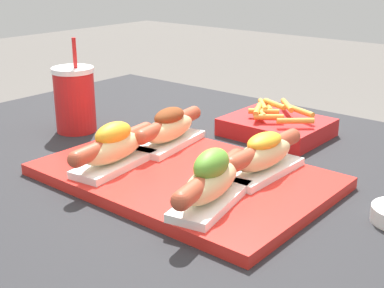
% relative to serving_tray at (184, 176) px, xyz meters
% --- Properties ---
extents(serving_tray, '(0.45, 0.30, 0.02)m').
position_rel_serving_tray_xyz_m(serving_tray, '(0.00, 0.00, 0.00)').
color(serving_tray, red).
rests_on(serving_tray, patio_table).
extents(hot_dog_0, '(0.08, 0.20, 0.08)m').
position_rel_serving_tray_xyz_m(hot_dog_0, '(-0.10, -0.06, 0.04)').
color(hot_dog_0, white).
rests_on(hot_dog_0, serving_tray).
extents(hot_dog_1, '(0.09, 0.20, 0.08)m').
position_rel_serving_tray_xyz_m(hot_dog_1, '(0.11, -0.07, 0.04)').
color(hot_dog_1, white).
rests_on(hot_dog_1, serving_tray).
extents(hot_dog_2, '(0.08, 0.20, 0.07)m').
position_rel_serving_tray_xyz_m(hot_dog_2, '(-0.10, 0.07, 0.04)').
color(hot_dog_2, white).
rests_on(hot_dog_2, serving_tray).
extents(hot_dog_3, '(0.06, 0.20, 0.07)m').
position_rel_serving_tray_xyz_m(hot_dog_3, '(0.11, 0.07, 0.04)').
color(hot_dog_3, white).
rests_on(hot_dog_3, serving_tray).
extents(drink_cup, '(0.08, 0.08, 0.19)m').
position_rel_serving_tray_xyz_m(drink_cup, '(-0.34, 0.06, 0.06)').
color(drink_cup, red).
rests_on(drink_cup, patio_table).
extents(fries_basket, '(0.19, 0.16, 0.06)m').
position_rel_serving_tray_xyz_m(fries_basket, '(-0.01, 0.30, 0.01)').
color(fries_basket, red).
rests_on(fries_basket, patio_table).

